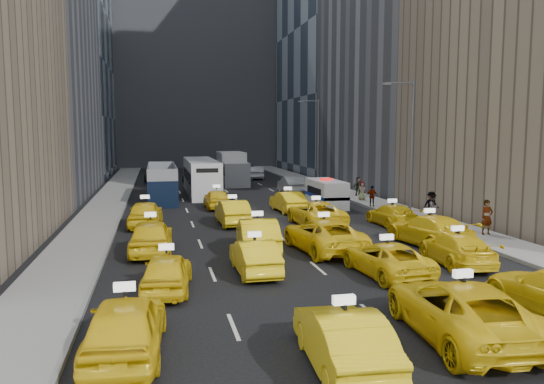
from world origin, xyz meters
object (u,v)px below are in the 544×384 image
(taxi_2, at_px, (461,310))
(nypd_van, at_px, (326,194))
(taxi_0, at_px, (126,326))
(double_decker, at_px, (162,183))
(box_truck, at_px, (233,169))
(taxi_1, at_px, (343,339))
(city_bus, at_px, (201,177))
(pedestrian_0, at_px, (487,217))

(taxi_2, xyz_separation_m, nypd_van, (4.51, 25.91, 0.18))
(taxi_0, distance_m, double_decker, 31.73)
(nypd_van, distance_m, box_truck, 19.07)
(taxi_1, xyz_separation_m, box_truck, (3.78, 45.57, 0.98))
(taxi_1, xyz_separation_m, city_bus, (-0.30, 37.58, 0.82))
(pedestrian_0, bearing_deg, box_truck, 105.14)
(nypd_van, xyz_separation_m, city_bus, (-8.75, 10.48, 0.59))
(nypd_van, bearing_deg, city_bus, 131.38)
(taxi_0, relative_size, city_bus, 0.38)
(double_decker, xyz_separation_m, city_bus, (3.61, 3.93, 0.13))
(taxi_1, relative_size, taxi_2, 0.79)
(taxi_2, bearing_deg, taxi_1, 21.32)
(nypd_van, bearing_deg, taxi_2, -98.34)
(double_decker, bearing_deg, taxi_1, -81.59)
(taxi_0, bearing_deg, city_bus, -94.04)
(taxi_1, bearing_deg, box_truck, -91.19)
(double_decker, height_order, city_bus, city_bus)
(taxi_1, distance_m, pedestrian_0, 19.19)
(city_bus, bearing_deg, taxi_2, -78.20)
(double_decker, bearing_deg, nypd_van, -26.15)
(taxi_2, xyz_separation_m, double_decker, (-7.85, 32.46, 0.64))
(taxi_2, height_order, city_bus, city_bus)
(taxi_0, height_order, double_decker, double_decker)
(taxi_2, distance_m, pedestrian_0, 15.73)
(nypd_van, distance_m, double_decker, 14.00)
(double_decker, bearing_deg, taxi_2, -74.64)
(taxi_0, height_order, box_truck, box_truck)
(taxi_0, xyz_separation_m, taxi_1, (5.22, -1.95, -0.05))
(city_bus, height_order, box_truck, box_truck)
(nypd_van, height_order, pedestrian_0, nypd_van)
(double_decker, bearing_deg, taxi_0, -90.59)
(taxi_1, bearing_deg, nypd_van, -103.76)
(taxi_0, height_order, taxi_1, taxi_0)
(double_decker, distance_m, box_truck, 14.20)
(taxi_0, relative_size, box_truck, 0.60)
(taxi_1, xyz_separation_m, nypd_van, (8.44, 27.09, 0.23))
(taxi_0, bearing_deg, taxi_1, 163.39)
(nypd_van, height_order, box_truck, box_truck)
(nypd_van, xyz_separation_m, double_decker, (-12.36, 6.55, 0.46))
(taxi_2, bearing_deg, pedestrian_0, -122.15)
(taxi_0, xyz_separation_m, nypd_van, (13.67, 25.15, 0.19))
(taxi_2, relative_size, city_bus, 0.47)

